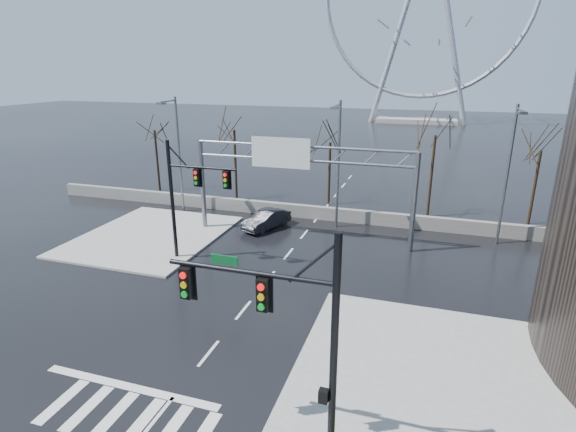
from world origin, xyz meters
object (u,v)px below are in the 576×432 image
at_px(ferris_wheel, 427,0).
at_px(signal_mast_far, 187,191).
at_px(sign_gantry, 296,171).
at_px(signal_mast_near, 291,324).
at_px(car, 266,219).

bearing_deg(ferris_wheel, signal_mast_far, -97.20).
distance_m(sign_gantry, ferris_wheel, 82.91).
bearing_deg(ferris_wheel, sign_gantry, -93.84).
bearing_deg(signal_mast_near, signal_mast_far, 130.26).
distance_m(signal_mast_near, sign_gantry, 19.79).
distance_m(ferris_wheel, car, 82.95).
bearing_deg(sign_gantry, car, 152.43).
bearing_deg(signal_mast_far, signal_mast_near, -49.74).
height_order(sign_gantry, car, sign_gantry).
relative_size(signal_mast_far, ferris_wheel, 0.16).
bearing_deg(ferris_wheel, car, -96.01).
height_order(sign_gantry, ferris_wheel, ferris_wheel).
xyz_separation_m(signal_mast_near, ferris_wheel, (-0.14, 99.04, 21.26)).
bearing_deg(sign_gantry, ferris_wheel, 86.16).
height_order(signal_mast_far, ferris_wheel, ferris_wheel).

